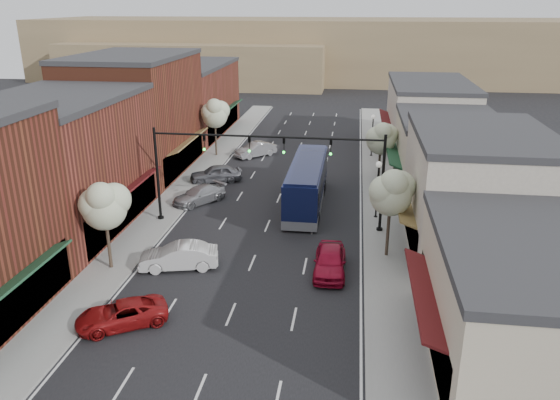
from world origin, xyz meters
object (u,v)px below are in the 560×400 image
at_px(parked_car_b, 179,256).
at_px(parked_car_c, 199,195).
at_px(lamp_post_far, 373,129).
at_px(coach_bus, 307,183).
at_px(signal_mast_right, 348,168).
at_px(red_hatchback, 330,261).
at_px(tree_left_near, 104,204).
at_px(tree_right_near, 392,191).
at_px(parked_car_e, 256,150).
at_px(parked_car_a, 122,314).
at_px(parked_car_d, 216,174).
at_px(tree_right_far, 382,137).
at_px(signal_mast_left, 189,162).
at_px(lamp_post_near, 378,180).
at_px(tree_left_far, 215,113).

bearing_deg(parked_car_b, parked_car_c, 175.39).
relative_size(lamp_post_far, coach_bus, 0.38).
bearing_deg(signal_mast_right, red_hatchback, -96.67).
relative_size(tree_left_near, lamp_post_far, 1.28).
relative_size(tree_right_near, parked_car_e, 1.32).
bearing_deg(parked_car_a, signal_mast_right, 111.36).
distance_m(lamp_post_far, parked_car_d, 17.62).
xyz_separation_m(tree_right_far, parked_car_d, (-14.55, -2.41, -3.21)).
xyz_separation_m(tree_left_near, lamp_post_far, (16.05, 28.06, -1.22)).
height_order(lamp_post_far, coach_bus, lamp_post_far).
xyz_separation_m(parked_car_d, parked_car_e, (2.00, 8.93, -0.04)).
relative_size(red_hatchback, parked_car_e, 1.03).
xyz_separation_m(signal_mast_left, tree_right_far, (13.97, 11.95, -0.63)).
bearing_deg(lamp_post_near, lamp_post_far, 90.00).
height_order(tree_right_far, tree_left_near, tree_left_near).
distance_m(tree_left_near, lamp_post_near, 19.25).
relative_size(parked_car_a, parked_car_e, 0.99).
bearing_deg(lamp_post_far, parked_car_b, -113.84).
relative_size(signal_mast_right, tree_right_near, 1.38).
bearing_deg(parked_car_d, lamp_post_far, 105.49).
height_order(lamp_post_near, parked_car_a, lamp_post_near).
xyz_separation_m(signal_mast_right, tree_right_near, (2.73, -4.05, -0.17)).
relative_size(tree_left_near, parked_car_c, 1.23).
bearing_deg(tree_right_near, tree_left_far, 127.04).
height_order(parked_car_a, parked_car_e, parked_car_e).
bearing_deg(tree_left_far, parked_car_d, -76.28).
bearing_deg(red_hatchback, tree_left_near, -174.63).
bearing_deg(parked_car_b, parked_car_a, -22.27).
bearing_deg(red_hatchback, parked_car_e, 109.08).
height_order(signal_mast_right, tree_right_near, signal_mast_right).
bearing_deg(lamp_post_near, parked_car_a, -128.62).
height_order(red_hatchback, parked_car_e, red_hatchback).
distance_m(signal_mast_left, parked_car_a, 14.29).
xyz_separation_m(signal_mast_right, parked_car_c, (-11.82, 4.01, -3.95)).
distance_m(lamp_post_far, parked_car_a, 36.20).
distance_m(signal_mast_right, tree_right_far, 12.27).
distance_m(parked_car_c, parked_car_e, 14.59).
relative_size(tree_left_near, parked_car_b, 1.20).
height_order(lamp_post_near, red_hatchback, lamp_post_near).
xyz_separation_m(lamp_post_far, parked_car_e, (-12.00, -1.54, -2.26)).
relative_size(tree_left_far, coach_bus, 0.53).
bearing_deg(parked_car_e, parked_car_c, -53.38).
distance_m(coach_bus, red_hatchback, 11.65).
xyz_separation_m(signal_mast_right, signal_mast_left, (-11.24, 0.00, 0.00)).
bearing_deg(tree_right_near, parked_car_b, -165.58).
distance_m(signal_mast_right, tree_left_near, 16.05).
distance_m(tree_right_near, parked_car_d, 20.24).
bearing_deg(lamp_post_near, tree_right_far, 86.69).
bearing_deg(parked_car_c, coach_bus, 40.88).
bearing_deg(lamp_post_far, tree_left_far, -172.70).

